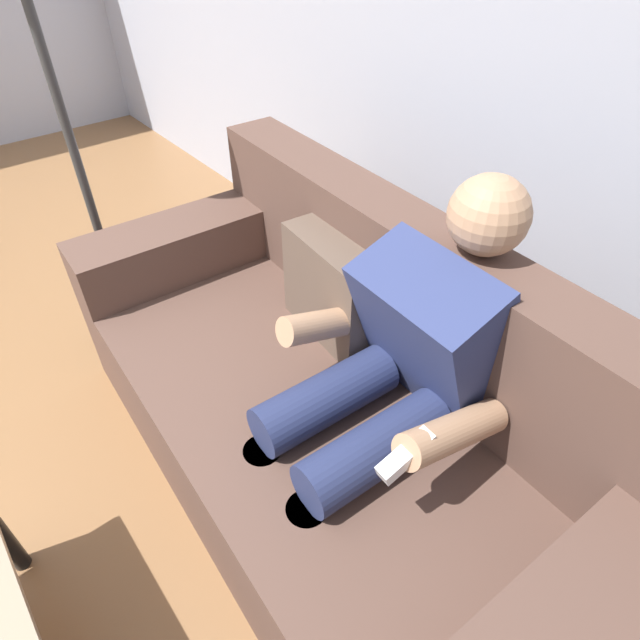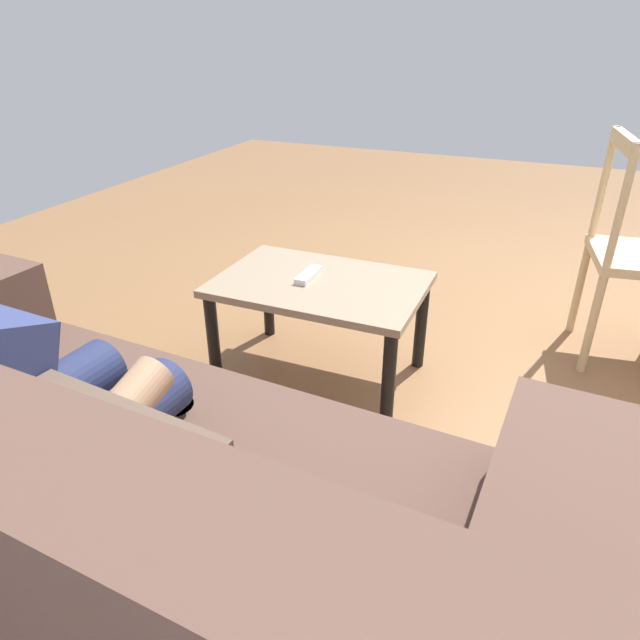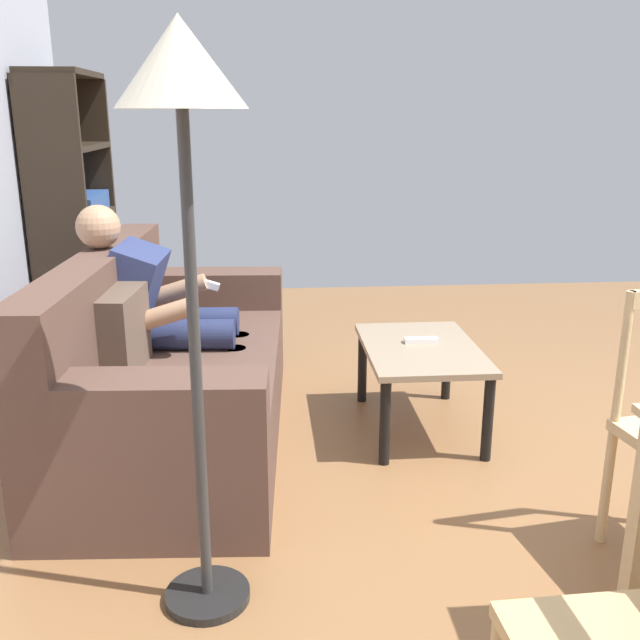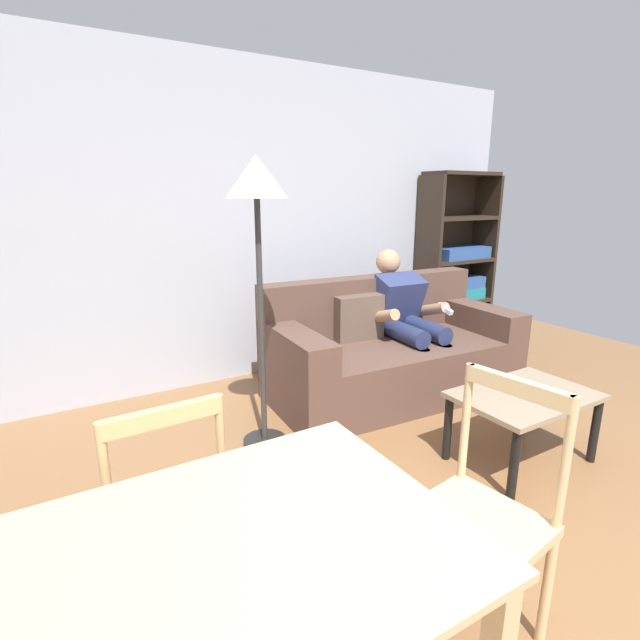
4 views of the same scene
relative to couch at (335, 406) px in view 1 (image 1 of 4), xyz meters
The scene contains 2 objects.
couch is the anchor object (origin of this frame).
person_lounging 0.33m from the couch, 12.20° to the left, with size 0.61×0.96×1.13m.
Camera 1 is at (1.83, 1.27, 1.69)m, focal length 29.82 mm.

